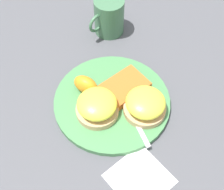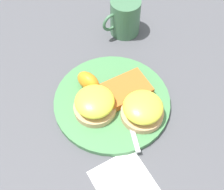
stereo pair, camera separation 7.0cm
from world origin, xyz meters
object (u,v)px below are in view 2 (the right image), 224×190
(sandwich_benedict_right, at_px, (143,109))
(fork, at_px, (126,108))
(hashbrown_patty, at_px, (125,90))
(cup, at_px, (125,17))
(orange_wedge, at_px, (88,81))
(sandwich_benedict_left, at_px, (94,103))

(sandwich_benedict_right, xyz_separation_m, fork, (0.02, -0.04, -0.02))
(sandwich_benedict_right, height_order, hashbrown_patty, sandwich_benedict_right)
(sandwich_benedict_right, bearing_deg, fork, -63.48)
(hashbrown_patty, height_order, cup, cup)
(orange_wedge, bearing_deg, cup, -149.24)
(fork, relative_size, cup, 1.65)
(hashbrown_patty, distance_m, orange_wedge, 0.09)
(sandwich_benedict_left, xyz_separation_m, fork, (-0.06, 0.04, -0.02))
(orange_wedge, bearing_deg, sandwich_benedict_right, 111.10)
(sandwich_benedict_left, xyz_separation_m, hashbrown_patty, (-0.08, 0.00, -0.02))
(sandwich_benedict_left, height_order, fork, sandwich_benedict_left)
(cup, bearing_deg, fork, 53.79)
(sandwich_benedict_right, distance_m, hashbrown_patty, 0.07)
(sandwich_benedict_left, distance_m, hashbrown_patty, 0.08)
(hashbrown_patty, relative_size, fork, 0.62)
(sandwich_benedict_right, bearing_deg, hashbrown_patty, -95.48)
(sandwich_benedict_right, height_order, orange_wedge, sandwich_benedict_right)
(hashbrown_patty, relative_size, cup, 1.02)
(hashbrown_patty, height_order, fork, hashbrown_patty)
(sandwich_benedict_right, relative_size, hashbrown_patty, 0.84)
(sandwich_benedict_left, relative_size, hashbrown_patty, 0.84)
(orange_wedge, height_order, fork, orange_wedge)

